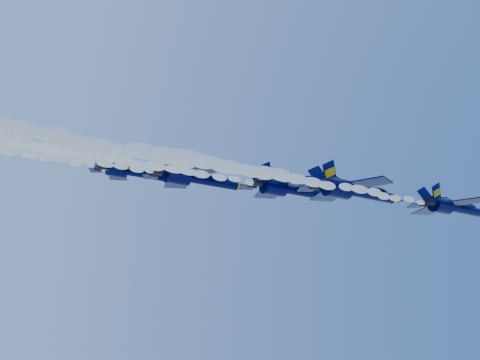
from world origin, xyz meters
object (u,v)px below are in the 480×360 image
jet_second (356,191)px  jet_fifth (133,172)px  jet_lead (454,207)px  jet_third (292,189)px  jet_fourth (197,179)px

jet_second → jet_fifth: bearing=129.5°
jet_lead → jet_second: size_ratio=0.82×
jet_second → jet_fifth: 38.12m
jet_lead → jet_fifth: size_ratio=1.01×
jet_second → jet_fifth: (-23.89, 29.00, 6.46)m
jet_third → jet_fourth: jet_fourth is taller
jet_second → jet_fifth: size_ratio=1.24×
jet_fifth → jet_lead: bearing=-44.3°
jet_second → jet_fourth: (-15.72, 20.83, 4.60)m
jet_third → jet_fifth: (-19.29, 19.50, 4.67)m
jet_third → jet_fourth: bearing=134.5°
jet_fifth → jet_fourth: bearing=-45.0°
jet_fourth → jet_fifth: size_ratio=1.23×
jet_second → jet_third: 10.71m
jet_fourth → jet_lead: bearing=-44.1°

